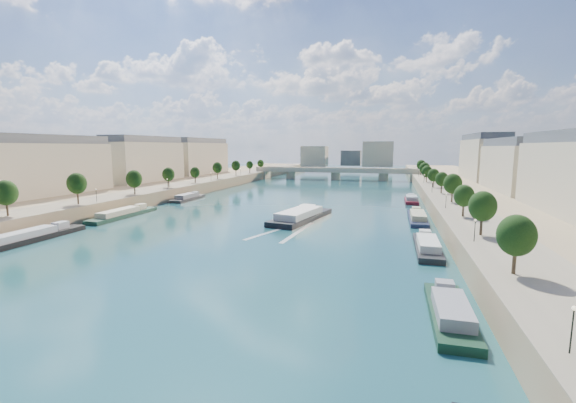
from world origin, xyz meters
The scene contains 17 objects.
ground centered at (0.00, 100.00, 0.00)m, with size 700.00×700.00×0.00m, color #0C2E38.
quay_left centered at (-72.00, 100.00, 2.50)m, with size 44.00×520.00×5.00m, color #9E8460.
quay_right centered at (72.00, 100.00, 2.50)m, with size 44.00×520.00×5.00m, color #9E8460.
pave_left centered at (-57.00, 100.00, 5.05)m, with size 14.00×520.00×0.10m, color gray.
pave_right centered at (57.00, 100.00, 5.05)m, with size 14.00×520.00×0.10m, color gray.
trees_left centered at (-55.00, 102.00, 10.48)m, with size 4.80×268.80×8.26m.
trees_right centered at (55.00, 110.00, 10.48)m, with size 4.80×268.80×8.26m.
lamps_left centered at (-52.50, 90.00, 7.78)m, with size 0.36×200.36×4.28m.
lamps_right centered at (52.50, 105.00, 7.78)m, with size 0.36×200.36×4.28m.
buildings_left centered at (-85.00, 112.00, 16.45)m, with size 16.00×226.00×23.20m.
buildings_right centered at (85.00, 112.00, 16.45)m, with size 16.00×226.00×23.20m.
skyline centered at (3.19, 319.52, 14.66)m, with size 79.00×42.00×22.00m.
bridge centered at (0.00, 233.24, 5.08)m, with size 112.00×12.00×8.15m.
tour_barge centered at (10.81, 83.13, 1.20)m, with size 14.66×31.62×4.14m.
wake centered at (10.81, 66.60, 0.02)m, with size 12.75×26.01×0.04m.
moored_barges_left centered at (-45.50, 43.67, 0.84)m, with size 5.00×160.98×3.60m.
moored_barges_right centered at (45.50, 54.91, 0.84)m, with size 5.00×164.79×3.60m.
Camera 1 is at (37.48, -30.47, 22.36)m, focal length 24.00 mm.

